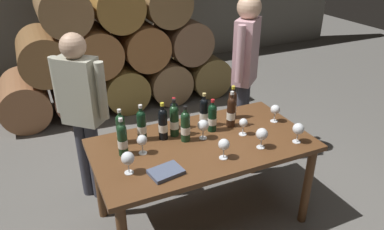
% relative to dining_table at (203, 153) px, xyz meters
% --- Properties ---
extents(ground_plane, '(14.00, 14.00, 0.00)m').
position_rel_dining_table_xyz_m(ground_plane, '(0.00, 0.00, -0.67)').
color(ground_plane, '#66635E').
extents(barrel_stack, '(3.12, 0.90, 1.69)m').
position_rel_dining_table_xyz_m(barrel_stack, '(0.00, 2.60, 0.09)').
color(barrel_stack, '#966542').
rests_on(barrel_stack, ground_plane).
extents(dining_table, '(1.70, 0.90, 0.76)m').
position_rel_dining_table_xyz_m(dining_table, '(0.00, 0.00, 0.00)').
color(dining_table, brown).
rests_on(dining_table, ground_plane).
extents(wine_bottle_0, '(0.07, 0.07, 0.30)m').
position_rel_dining_table_xyz_m(wine_bottle_0, '(-0.41, 0.24, 0.22)').
color(wine_bottle_0, black).
rests_on(wine_bottle_0, dining_table).
extents(wine_bottle_1, '(0.07, 0.07, 0.32)m').
position_rel_dining_table_xyz_m(wine_bottle_1, '(-0.15, 0.20, 0.23)').
color(wine_bottle_1, '#19381E').
rests_on(wine_bottle_1, dining_table).
extents(wine_bottle_2, '(0.07, 0.07, 0.29)m').
position_rel_dining_table_xyz_m(wine_bottle_2, '(-0.57, 0.26, 0.22)').
color(wine_bottle_2, '#19381E').
rests_on(wine_bottle_2, dining_table).
extents(wine_bottle_3, '(0.07, 0.07, 0.30)m').
position_rel_dining_table_xyz_m(wine_bottle_3, '(-0.11, 0.09, 0.22)').
color(wine_bottle_3, '#19381E').
rests_on(wine_bottle_3, dining_table).
extents(wine_bottle_4, '(0.07, 0.07, 0.30)m').
position_rel_dining_table_xyz_m(wine_bottle_4, '(0.42, 0.27, 0.22)').
color(wine_bottle_4, black).
rests_on(wine_bottle_4, dining_table).
extents(wine_bottle_5, '(0.07, 0.07, 0.32)m').
position_rel_dining_table_xyz_m(wine_bottle_5, '(0.33, 0.15, 0.23)').
color(wine_bottle_5, black).
rests_on(wine_bottle_5, dining_table).
extents(wine_bottle_6, '(0.07, 0.07, 0.30)m').
position_rel_dining_table_xyz_m(wine_bottle_6, '(-0.60, 0.10, 0.22)').
color(wine_bottle_6, '#19381E').
rests_on(wine_bottle_6, dining_table).
extents(wine_bottle_7, '(0.07, 0.07, 0.28)m').
position_rel_dining_table_xyz_m(wine_bottle_7, '(0.16, 0.15, 0.21)').
color(wine_bottle_7, black).
rests_on(wine_bottle_7, dining_table).
extents(wine_bottle_8, '(0.07, 0.07, 0.28)m').
position_rel_dining_table_xyz_m(wine_bottle_8, '(-0.11, 0.31, 0.21)').
color(wine_bottle_8, black).
rests_on(wine_bottle_8, dining_table).
extents(wine_bottle_9, '(0.07, 0.07, 0.30)m').
position_rel_dining_table_xyz_m(wine_bottle_9, '(0.13, 0.24, 0.22)').
color(wine_bottle_9, black).
rests_on(wine_bottle_9, dining_table).
extents(wine_bottle_10, '(0.07, 0.07, 0.31)m').
position_rel_dining_table_xyz_m(wine_bottle_10, '(-0.25, 0.19, 0.23)').
color(wine_bottle_10, black).
rests_on(wine_bottle_10, dining_table).
extents(wine_glass_0, '(0.09, 0.09, 0.16)m').
position_rel_dining_table_xyz_m(wine_glass_0, '(0.03, 0.06, 0.21)').
color(wine_glass_0, white).
rests_on(wine_glass_0, dining_table).
extents(wine_glass_1, '(0.09, 0.09, 0.16)m').
position_rel_dining_table_xyz_m(wine_glass_1, '(-0.63, -0.14, 0.21)').
color(wine_glass_1, white).
rests_on(wine_glass_1, dining_table).
extents(wine_glass_2, '(0.09, 0.09, 0.16)m').
position_rel_dining_table_xyz_m(wine_glass_2, '(0.67, -0.30, 0.21)').
color(wine_glass_2, white).
rests_on(wine_glass_2, dining_table).
extents(wine_glass_3, '(0.08, 0.08, 0.16)m').
position_rel_dining_table_xyz_m(wine_glass_3, '(0.04, -0.25, 0.20)').
color(wine_glass_3, white).
rests_on(wine_glass_3, dining_table).
extents(wine_glass_4, '(0.09, 0.09, 0.16)m').
position_rel_dining_table_xyz_m(wine_glass_4, '(0.37, -0.25, 0.21)').
color(wine_glass_4, white).
rests_on(wine_glass_4, dining_table).
extents(wine_glass_5, '(0.08, 0.08, 0.15)m').
position_rel_dining_table_xyz_m(wine_glass_5, '(-0.47, 0.05, 0.20)').
color(wine_glass_5, white).
rests_on(wine_glass_5, dining_table).
extents(wine_glass_6, '(0.08, 0.08, 0.16)m').
position_rel_dining_table_xyz_m(wine_glass_6, '(0.72, 0.06, 0.20)').
color(wine_glass_6, white).
rests_on(wine_glass_6, dining_table).
extents(wine_glass_7, '(0.07, 0.07, 0.14)m').
position_rel_dining_table_xyz_m(wine_glass_7, '(0.35, -0.02, 0.19)').
color(wine_glass_7, white).
rests_on(wine_glass_7, dining_table).
extents(tasting_notebook, '(0.24, 0.19, 0.03)m').
position_rel_dining_table_xyz_m(tasting_notebook, '(-0.41, -0.26, 0.11)').
color(tasting_notebook, '#4C5670').
rests_on(tasting_notebook, dining_table).
extents(sommelier_presenting, '(0.39, 0.36, 1.72)m').
position_rel_dining_table_xyz_m(sommelier_presenting, '(0.84, 0.75, 0.37)').
color(sommelier_presenting, '#383842').
rests_on(sommelier_presenting, ground_plane).
extents(taster_seated_left, '(0.38, 0.36, 1.54)m').
position_rel_dining_table_xyz_m(taster_seated_left, '(-0.78, 0.72, 0.25)').
color(taster_seated_left, '#383842').
rests_on(taster_seated_left, ground_plane).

